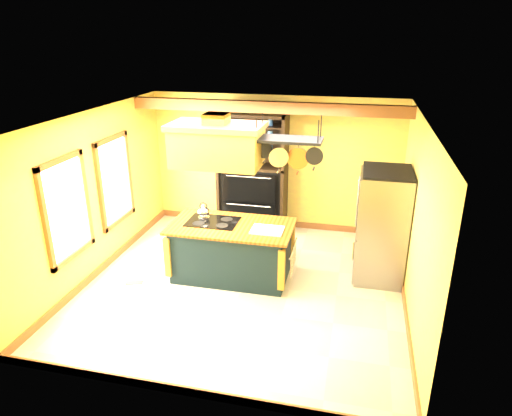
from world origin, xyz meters
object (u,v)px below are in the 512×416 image
at_px(pot_rack, 289,146).
at_px(hutch, 253,186).
at_px(kitchen_island, 232,250).
at_px(range_hood, 217,144).
at_px(refrigerator, 381,228).

bearing_deg(pot_rack, hutch, 117.12).
height_order(kitchen_island, pot_rack, pot_rack).
relative_size(range_hood, hutch, 0.60).
distance_m(kitchen_island, hutch, 2.05).
distance_m(kitchen_island, pot_rack, 2.02).
xyz_separation_m(pot_rack, hutch, (-1.02, 1.99, -1.35)).
distance_m(range_hood, pot_rack, 1.10).
height_order(pot_rack, hutch, pot_rack).
relative_size(pot_rack, refrigerator, 0.57).
bearing_deg(refrigerator, range_hood, -168.47).
bearing_deg(range_hood, hutch, 87.59).
bearing_deg(pot_rack, kitchen_island, -179.87).
height_order(kitchen_island, range_hood, range_hood).
distance_m(range_hood, hutch, 2.40).
bearing_deg(kitchen_island, hutch, 93.16).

